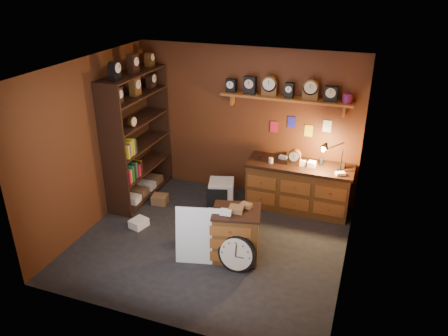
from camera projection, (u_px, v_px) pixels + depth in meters
floor at (211, 241)px, 6.80m from camera, size 4.00×4.00×0.00m
room_shell at (215, 136)px, 6.15m from camera, size 4.02×3.62×2.71m
shelving_unit at (136, 132)px, 7.66m from camera, size 0.47×1.60×2.58m
workbench at (298, 184)px, 7.54m from camera, size 1.80×0.66×1.36m
low_cabinet at (236, 232)px, 6.29m from camera, size 0.79×0.71×0.86m
big_round_clock at (237, 254)px, 6.07m from camera, size 0.54×0.17×0.54m
white_panel at (199, 260)px, 6.38m from camera, size 0.67×0.33×0.86m
mini_fridge at (221, 193)px, 7.78m from camera, size 0.53×0.55×0.45m
floor_box_a at (160, 199)px, 7.85m from camera, size 0.30×0.27×0.17m
floor_box_b at (139, 223)px, 7.16m from camera, size 0.29×0.32×0.14m
floor_box_c at (196, 235)px, 6.79m from camera, size 0.32×0.31×0.18m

